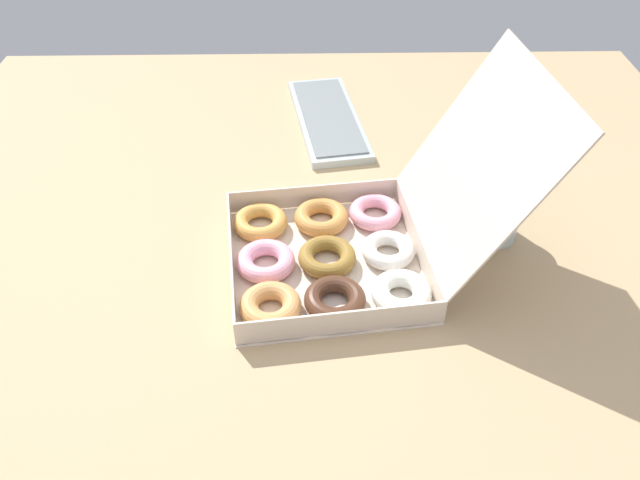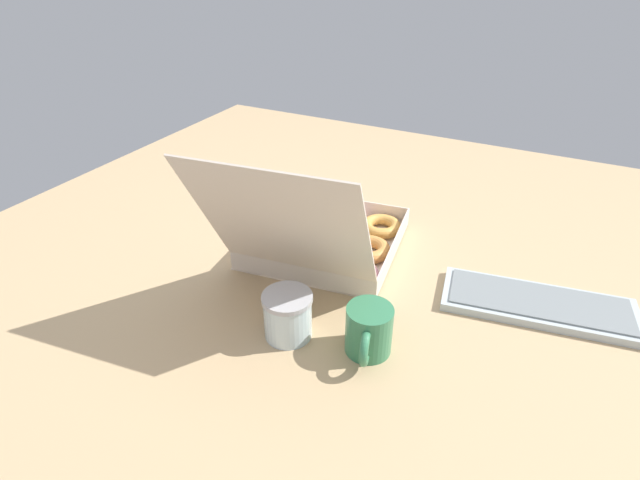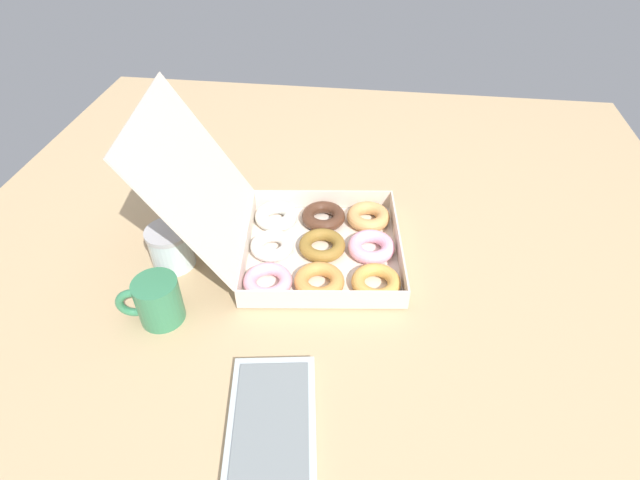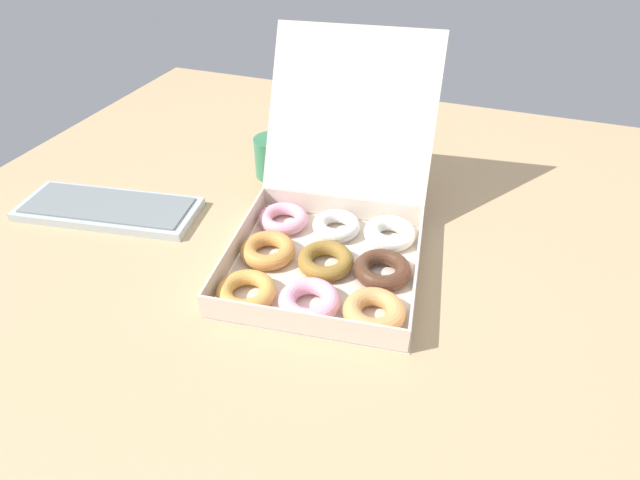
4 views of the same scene
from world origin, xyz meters
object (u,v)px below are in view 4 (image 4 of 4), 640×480
object	(u,v)px
coffee_mug	(273,156)
glass_jar	(338,162)
keyboard	(109,209)
donut_box	(328,243)

from	to	relation	value
coffee_mug	glass_jar	xyz separation A→B (cm)	(15.55, 2.80, -0.15)
coffee_mug	keyboard	bearing A→B (deg)	-134.38
keyboard	glass_jar	size ratio (longest dim) A/B	4.17
donut_box	coffee_mug	distance (cm)	35.36
donut_box	coffee_mug	size ratio (longest dim) A/B	4.47
donut_box	coffee_mug	xyz separation A→B (cm)	(-23.17, 26.69, 1.05)
donut_box	keyboard	distance (cm)	50.41
donut_box	coffee_mug	world-z (taller)	donut_box
donut_box	coffee_mug	bearing A→B (deg)	130.97
coffee_mug	donut_box	bearing A→B (deg)	-49.03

